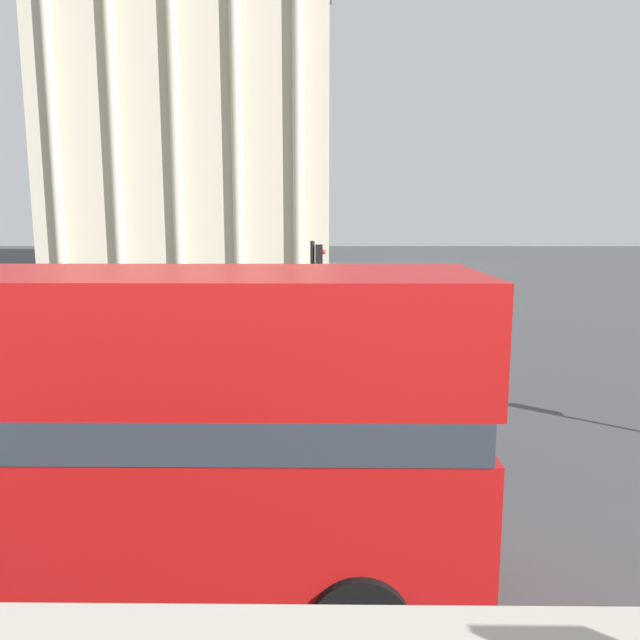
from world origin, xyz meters
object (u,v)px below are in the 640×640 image
object	(u,v)px
double_decker_bus	(40,421)
plaza_building_left	(196,124)
car_maroon	(190,357)
pedestrian_yellow	(234,284)
traffic_light_mid	(315,291)
pedestrian_olive	(429,292)
pedestrian_black	(221,317)
pedestrian_white	(233,302)

from	to	relation	value
double_decker_bus	plaza_building_left	distance (m)	52.53
car_maroon	pedestrian_yellow	size ratio (longest dim) A/B	2.53
traffic_light_mid	car_maroon	xyz separation A→B (m)	(-3.59, 0.12, -1.90)
pedestrian_olive	car_maroon	bearing A→B (deg)	39.25
double_decker_bus	car_maroon	bearing A→B (deg)	87.14
pedestrian_olive	pedestrian_yellow	bearing A→B (deg)	-38.09
pedestrian_olive	pedestrian_black	bearing A→B (deg)	21.79
car_maroon	pedestrian_white	xyz separation A→B (m)	(-0.26, 10.05, 0.21)
traffic_light_mid	pedestrian_olive	xyz separation A→B (m)	(5.34, 13.13, -1.56)
double_decker_bus	plaza_building_left	size ratio (longest dim) A/B	0.40
pedestrian_white	pedestrian_yellow	bearing A→B (deg)	-140.76
traffic_light_mid	car_maroon	world-z (taller)	traffic_light_mid
pedestrian_olive	pedestrian_black	world-z (taller)	pedestrian_olive
car_maroon	pedestrian_black	xyz separation A→B (m)	(-0.12, 5.93, 0.22)
pedestrian_olive	pedestrian_yellow	world-z (taller)	pedestrian_olive
traffic_light_mid	double_decker_bus	bearing A→B (deg)	-106.73
plaza_building_left	pedestrian_black	size ratio (longest dim) A/B	16.11
pedestrian_black	pedestrian_yellow	bearing A→B (deg)	-72.14
double_decker_bus	traffic_light_mid	distance (m)	10.68
plaza_building_left	car_maroon	xyz separation A→B (m)	(7.82, -40.42, -12.24)
car_maroon	pedestrian_black	size ratio (longest dim) A/B	2.61
plaza_building_left	traffic_light_mid	xyz separation A→B (m)	(11.41, -40.53, -10.33)
double_decker_bus	traffic_light_mid	bearing A→B (deg)	67.56
double_decker_bus	pedestrian_black	bearing A→B (deg)	86.52
double_decker_bus	traffic_light_mid	size ratio (longest dim) A/B	2.57
double_decker_bus	pedestrian_yellow	distance (m)	27.52
car_maroon	pedestrian_olive	distance (m)	15.79
pedestrian_olive	pedestrian_yellow	distance (m)	10.98
pedestrian_olive	pedestrian_white	xyz separation A→B (m)	(-9.19, -2.97, -0.13)
plaza_building_left	pedestrian_white	xyz separation A→B (m)	(7.56, -30.37, -12.02)
car_maroon	pedestrian_olive	size ratio (longest dim) A/B	2.33
plaza_building_left	car_maroon	distance (m)	42.95
traffic_light_mid	pedestrian_black	world-z (taller)	traffic_light_mid
plaza_building_left	traffic_light_mid	distance (m)	43.36
car_maroon	pedestrian_white	distance (m)	10.06
pedestrian_olive	double_decker_bus	bearing A→B (deg)	53.90
plaza_building_left	pedestrian_black	world-z (taller)	plaza_building_left
pedestrian_black	double_decker_bus	bearing A→B (deg)	104.25
car_maroon	pedestrian_yellow	bearing A→B (deg)	51.58
traffic_light_mid	pedestrian_yellow	distance (m)	17.96
double_decker_bus	pedestrian_white	xyz separation A→B (m)	(-0.77, 20.39, -1.35)
double_decker_bus	pedestrian_white	bearing A→B (deg)	86.45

